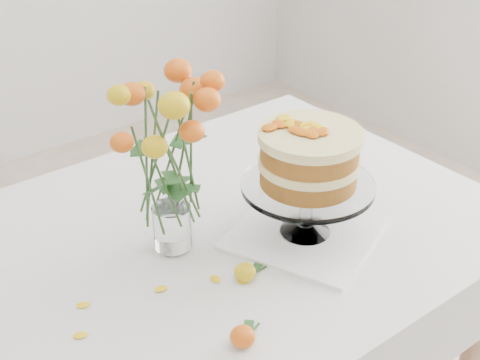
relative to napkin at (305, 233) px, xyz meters
name	(u,v)px	position (x,y,z in m)	size (l,w,h in m)	color
table	(185,274)	(-0.22, 0.13, -0.09)	(1.43, 0.93, 0.76)	tan
napkin	(305,233)	(0.00, 0.00, 0.00)	(0.29, 0.29, 0.01)	white
cake_stand	(309,163)	(0.00, 0.00, 0.17)	(0.28, 0.28, 0.25)	white
rose_vase	(167,148)	(-0.25, 0.14, 0.23)	(0.34, 0.34, 0.41)	white
loose_rose_near	(245,272)	(-0.20, -0.04, 0.01)	(0.08, 0.04, 0.04)	yellow
loose_rose_far	(243,337)	(-0.31, -0.18, 0.01)	(0.08, 0.05, 0.04)	#C36209
stray_petal_a	(161,289)	(-0.34, 0.03, 0.00)	(0.03, 0.02, 0.00)	yellow
stray_petal_b	(215,279)	(-0.24, -0.01, 0.00)	(0.03, 0.02, 0.00)	yellow
stray_petal_c	(244,281)	(-0.20, -0.05, 0.00)	(0.03, 0.02, 0.00)	yellow
stray_petal_d	(83,305)	(-0.48, 0.08, 0.00)	(0.03, 0.02, 0.00)	yellow
stray_petal_e	(80,335)	(-0.52, 0.01, 0.00)	(0.03, 0.02, 0.00)	yellow
stray_petal_f	(313,211)	(0.08, 0.05, 0.00)	(0.03, 0.02, 0.00)	yellow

